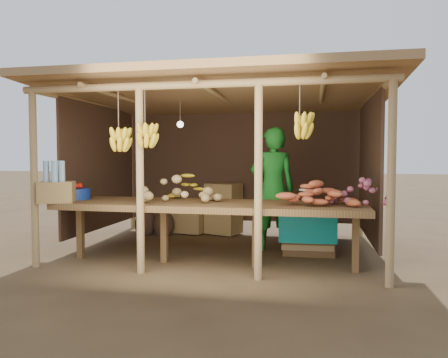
# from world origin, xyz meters

# --- Properties ---
(ground) EXTENTS (60.00, 60.00, 0.00)m
(ground) POSITION_xyz_m (0.00, 0.00, 0.00)
(ground) COLOR brown
(ground) RESTS_ON ground
(stall_structure) EXTENTS (4.70, 3.50, 2.43)m
(stall_structure) POSITION_xyz_m (0.01, -0.09, 1.91)
(stall_structure) COLOR #A78456
(stall_structure) RESTS_ON ground
(counter) EXTENTS (3.90, 1.05, 0.80)m
(counter) POSITION_xyz_m (0.00, -0.95, 0.74)
(counter) COLOR brown
(counter) RESTS_ON ground
(potato_heap) EXTENTS (1.19, 0.79, 0.37)m
(potato_heap) POSITION_xyz_m (-0.44, -0.93, 0.99)
(potato_heap) COLOR #A58955
(potato_heap) RESTS_ON counter
(sweet_potato_heap) EXTENTS (1.14, 0.80, 0.36)m
(sweet_potato_heap) POSITION_xyz_m (1.27, -0.96, 0.98)
(sweet_potato_heap) COLOR #B7512F
(sweet_potato_heap) RESTS_ON counter
(onion_heap) EXTENTS (0.92, 0.77, 0.36)m
(onion_heap) POSITION_xyz_m (1.90, -0.93, 0.98)
(onion_heap) COLOR #B2566F
(onion_heap) RESTS_ON counter
(banana_pile) EXTENTS (0.58, 0.40, 0.34)m
(banana_pile) POSITION_xyz_m (-0.38, -0.51, 0.97)
(banana_pile) COLOR gold
(banana_pile) RESTS_ON counter
(tomato_basin) EXTENTS (0.42, 0.42, 0.22)m
(tomato_basin) POSITION_xyz_m (-1.90, -0.91, 0.89)
(tomato_basin) COLOR navy
(tomato_basin) RESTS_ON counter
(bottle_box) EXTENTS (0.51, 0.47, 0.53)m
(bottle_box) POSITION_xyz_m (-1.90, -1.33, 1.00)
(bottle_box) COLOR #9E7C47
(bottle_box) RESTS_ON counter
(vendor) EXTENTS (0.75, 0.58, 1.81)m
(vendor) POSITION_xyz_m (0.71, 0.10, 0.91)
(vendor) COLOR #186C1D
(vendor) RESTS_ON ground
(tarp_crate) EXTENTS (0.82, 0.72, 0.94)m
(tarp_crate) POSITION_xyz_m (1.23, 0.00, 0.39)
(tarp_crate) COLOR brown
(tarp_crate) RESTS_ON ground
(carton_stack) EXTENTS (1.26, 0.58, 0.88)m
(carton_stack) POSITION_xyz_m (-0.46, 1.20, 0.39)
(carton_stack) COLOR #9E7C47
(carton_stack) RESTS_ON ground
(burlap_sacks) EXTENTS (0.72, 0.38, 0.51)m
(burlap_sacks) POSITION_xyz_m (-1.44, 0.92, 0.22)
(burlap_sacks) COLOR #493122
(burlap_sacks) RESTS_ON ground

